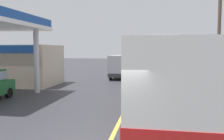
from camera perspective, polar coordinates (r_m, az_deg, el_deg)
The scene contains 7 objects.
ground at distance 26.65m, azimuth 6.90°, elevation -1.75°, with size 120.00×120.00×0.00m, color #38383D.
lane_divider_stripe at distance 21.69m, azimuth 6.20°, elevation -3.20°, with size 0.16×50.00×0.01m, color #D8CC4C.
coach_bus_main at distance 11.33m, azimuth 12.24°, elevation -1.75°, with size 2.60×11.04×3.69m.
gas_station_roadside at distance 20.67m, azimuth -24.73°, elevation 3.31°, with size 9.10×11.95×5.10m.
minibus_opposing_lane at distance 26.06m, azimuth 2.32°, elevation 1.39°, with size 2.04×6.13×2.44m.
car_trailing_behind_bus at distance 30.35m, azimuth 11.00°, elevation 0.91°, with size 1.70×4.20×1.82m.
utility_pole_roadside at distance 19.43m, azimuth 24.02°, elevation 7.27°, with size 1.80×0.24×7.60m.
Camera 1 is at (1.38, -6.44, 2.97)m, focal length 38.55 mm.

